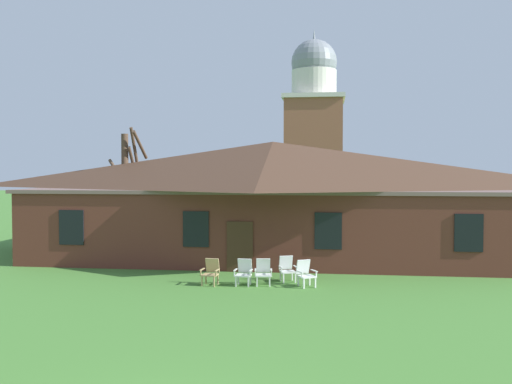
% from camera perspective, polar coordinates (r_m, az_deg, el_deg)
% --- Properties ---
extents(brick_building, '(22.80, 10.40, 5.63)m').
position_cam_1_polar(brick_building, '(28.11, 1.73, -0.52)').
color(brick_building, brown).
rests_on(brick_building, ground).
extents(dome_tower, '(5.18, 5.18, 16.21)m').
position_cam_1_polar(dome_tower, '(48.70, 5.87, 5.86)').
color(dome_tower, '#93563D').
rests_on(dome_tower, ground).
extents(lawn_chair_by_porch, '(0.69, 0.72, 0.96)m').
position_cam_1_polar(lawn_chair_by_porch, '(21.02, -4.58, -7.99)').
color(lawn_chair_by_porch, tan).
rests_on(lawn_chair_by_porch, ground).
extents(lawn_chair_near_door, '(0.66, 0.69, 0.96)m').
position_cam_1_polar(lawn_chair_near_door, '(20.88, -1.23, -8.05)').
color(lawn_chair_near_door, silver).
rests_on(lawn_chair_near_door, ground).
extents(lawn_chair_left_end, '(0.69, 0.73, 0.96)m').
position_cam_1_polar(lawn_chair_left_end, '(20.92, 0.74, -8.03)').
color(lawn_chair_left_end, silver).
rests_on(lawn_chair_left_end, ground).
extents(lawn_chair_middle, '(0.76, 0.81, 0.96)m').
position_cam_1_polar(lawn_chair_middle, '(21.61, 3.16, -7.70)').
color(lawn_chair_middle, white).
rests_on(lawn_chair_middle, ground).
extents(lawn_chair_right_end, '(0.83, 0.86, 0.96)m').
position_cam_1_polar(lawn_chair_right_end, '(20.73, 5.00, -8.14)').
color(lawn_chair_right_end, white).
rests_on(lawn_chair_right_end, ground).
extents(bare_tree_beside_building, '(1.87, 1.80, 6.43)m').
position_cam_1_polar(bare_tree_beside_building, '(30.24, -12.98, 0.71)').
color(bare_tree_beside_building, brown).
rests_on(bare_tree_beside_building, ground).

